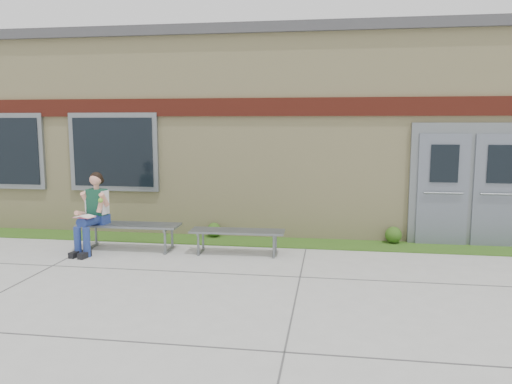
# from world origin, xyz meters

# --- Properties ---
(ground) EXTENTS (80.00, 80.00, 0.00)m
(ground) POSITION_xyz_m (0.00, 0.00, 0.00)
(ground) COLOR #9E9E99
(ground) RESTS_ON ground
(grass_strip) EXTENTS (16.00, 0.80, 0.02)m
(grass_strip) POSITION_xyz_m (0.00, 2.60, 0.01)
(grass_strip) COLOR #254913
(grass_strip) RESTS_ON ground
(school_building) EXTENTS (16.20, 6.22, 4.20)m
(school_building) POSITION_xyz_m (-0.00, 5.99, 2.10)
(school_building) COLOR beige
(school_building) RESTS_ON ground
(bench_left) EXTENTS (1.86, 0.54, 0.48)m
(bench_left) POSITION_xyz_m (-2.18, 1.68, 0.37)
(bench_left) COLOR slate
(bench_left) RESTS_ON ground
(bench_right) EXTENTS (1.66, 0.50, 0.43)m
(bench_right) POSITION_xyz_m (-0.18, 1.68, 0.33)
(bench_right) COLOR slate
(bench_right) RESTS_ON ground
(girl) EXTENTS (0.51, 0.89, 1.42)m
(girl) POSITION_xyz_m (-2.76, 1.46, 0.74)
(girl) COLOR navy
(girl) RESTS_ON ground
(shrub_mid) EXTENTS (0.28, 0.28, 0.28)m
(shrub_mid) POSITION_xyz_m (-0.88, 2.85, 0.16)
(shrub_mid) COLOR #254913
(shrub_mid) RESTS_ON grass_strip
(shrub_east) EXTENTS (0.31, 0.31, 0.31)m
(shrub_east) POSITION_xyz_m (2.63, 2.85, 0.18)
(shrub_east) COLOR #254913
(shrub_east) RESTS_ON grass_strip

